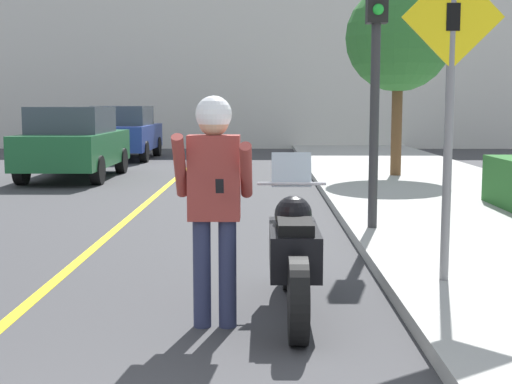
% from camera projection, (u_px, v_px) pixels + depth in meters
% --- Properties ---
extents(road_center_line, '(0.12, 36.00, 0.01)m').
position_uv_depth(road_center_line, '(94.00, 248.00, 8.67)').
color(road_center_line, yellow).
rests_on(road_center_line, ground).
extents(building_backdrop, '(28.00, 1.20, 6.62)m').
position_uv_depth(building_backdrop, '(227.00, 64.00, 28.11)').
color(building_backdrop, beige).
rests_on(building_backdrop, ground).
extents(motorcycle, '(0.62, 2.21, 1.31)m').
position_uv_depth(motorcycle, '(294.00, 253.00, 5.94)').
color(motorcycle, black).
rests_on(motorcycle, ground).
extents(person_biker, '(0.59, 0.49, 1.81)m').
position_uv_depth(person_biker, '(214.00, 186.00, 5.47)').
color(person_biker, '#282D4C').
rests_on(person_biker, ground).
extents(crossing_sign, '(0.91, 0.08, 2.82)m').
position_uv_depth(crossing_sign, '(450.00, 94.00, 6.35)').
color(crossing_sign, slate).
rests_on(crossing_sign, sidewalk_curb).
extents(traffic_light, '(0.26, 0.30, 3.38)m').
position_uv_depth(traffic_light, '(376.00, 44.00, 9.05)').
color(traffic_light, '#2D2D30').
rests_on(traffic_light, sidewalk_curb).
extents(street_tree, '(2.37, 2.37, 4.26)m').
position_uv_depth(street_tree, '(399.00, 39.00, 15.85)').
color(street_tree, brown).
rests_on(street_tree, sidewalk_curb).
extents(parked_car_green, '(1.88, 4.20, 1.68)m').
position_uv_depth(parked_car_green, '(74.00, 142.00, 16.61)').
color(parked_car_green, black).
rests_on(parked_car_green, ground).
extents(parked_car_blue, '(1.88, 4.20, 1.68)m').
position_uv_depth(parked_car_blue, '(124.00, 132.00, 22.58)').
color(parked_car_blue, black).
rests_on(parked_car_blue, ground).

